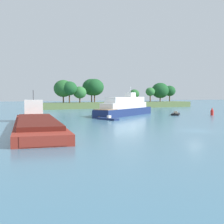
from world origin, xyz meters
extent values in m
plane|color=teal|center=(0.00, 0.00, 0.00)|extent=(400.00, 400.00, 0.00)
cube|color=#566B3D|center=(24.62, 70.92, 1.03)|extent=(60.72, 10.34, 2.07)
cylinder|color=#513823|center=(3.24, 70.74, 3.23)|extent=(0.44, 0.44, 2.33)
ellipsoid|color=#235B28|center=(3.24, 70.74, 7.01)|extent=(6.54, 6.54, 5.89)
cylinder|color=#513823|center=(4.85, 68.94, 3.48)|extent=(0.44, 0.44, 2.83)
ellipsoid|color=#194C23|center=(4.85, 68.94, 7.03)|extent=(5.34, 5.34, 4.81)
cylinder|color=#513823|center=(8.64, 68.99, 2.93)|extent=(0.44, 0.44, 1.73)
ellipsoid|color=#2D6B33|center=(8.64, 68.99, 5.66)|extent=(4.64, 4.64, 4.17)
cylinder|color=#513823|center=(14.88, 73.42, 3.50)|extent=(0.44, 0.44, 2.85)
ellipsoid|color=#194C23|center=(14.88, 73.42, 7.65)|extent=(6.82, 6.82, 6.14)
cylinder|color=#513823|center=(15.63, 72.40, 3.47)|extent=(0.44, 0.44, 2.80)
ellipsoid|color=#194C23|center=(15.63, 72.40, 7.61)|extent=(6.84, 6.84, 6.16)
cylinder|color=#513823|center=(31.62, 70.84, 2.85)|extent=(0.44, 0.44, 1.56)
ellipsoid|color=#235B28|center=(31.62, 70.84, 5.17)|extent=(3.86, 3.86, 3.47)
cylinder|color=#513823|center=(37.97, 69.39, 3.33)|extent=(0.44, 0.44, 2.52)
ellipsoid|color=#2D6B33|center=(37.97, 69.39, 6.05)|extent=(3.64, 3.64, 3.28)
cylinder|color=#513823|center=(43.82, 71.09, 2.94)|extent=(0.44, 0.44, 1.75)
ellipsoid|color=#194C23|center=(43.82, 71.09, 6.57)|extent=(6.88, 6.88, 6.20)
cylinder|color=#513823|center=(48.89, 71.57, 3.30)|extent=(0.44, 0.44, 2.46)
ellipsoid|color=#194C23|center=(48.89, 71.57, 6.44)|extent=(4.77, 4.77, 4.29)
cube|color=navy|center=(6.01, 31.02, 0.85)|extent=(20.47, 15.72, 1.70)
cube|color=white|center=(6.01, 31.02, 2.35)|extent=(16.12, 12.48, 1.30)
cube|color=white|center=(6.34, 31.25, 3.65)|extent=(14.03, 10.85, 1.30)
cube|color=white|center=(8.30, 32.59, 4.85)|extent=(2.96, 2.79, 1.10)
cube|color=#937551|center=(-1.30, 26.01, 1.78)|extent=(5.26, 5.13, 0.16)
cylinder|color=silver|center=(8.30, 32.59, 6.10)|extent=(0.10, 0.10, 1.40)
cube|color=navy|center=(-2.97, 21.41, 0.19)|extent=(2.83, 5.16, 0.38)
cube|color=white|center=(-2.86, 21.06, 0.63)|extent=(0.81, 0.69, 0.50)
cube|color=black|center=(-3.78, 23.93, 0.28)|extent=(0.39, 0.36, 0.56)
cube|color=maroon|center=(-18.92, 10.93, 0.55)|extent=(11.08, 31.76, 1.11)
cube|color=#4F1812|center=(-19.18, 9.46, 1.36)|extent=(8.61, 22.38, 0.50)
cube|color=white|center=(-16.62, 24.15, 2.51)|extent=(3.69, 3.70, 2.80)
cylinder|color=#333338|center=(-16.62, 24.15, 4.81)|extent=(0.12, 0.12, 1.80)
cube|color=maroon|center=(-21.54, -4.06, 0.61)|extent=(4.44, 1.63, 0.99)
cube|color=black|center=(18.05, 27.60, 0.19)|extent=(5.05, 5.37, 0.38)
cube|color=beige|center=(18.33, 27.91, 0.63)|extent=(0.99, 0.95, 0.50)
cube|color=black|center=(16.08, 25.38, 0.28)|extent=(0.43, 0.42, 0.56)
cylinder|color=red|center=(24.72, 22.44, 0.60)|extent=(0.70, 0.70, 1.20)
cone|color=red|center=(24.72, 22.44, 1.55)|extent=(0.49, 0.49, 0.70)
camera|label=1|loc=(-28.20, -32.25, 4.86)|focal=49.33mm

